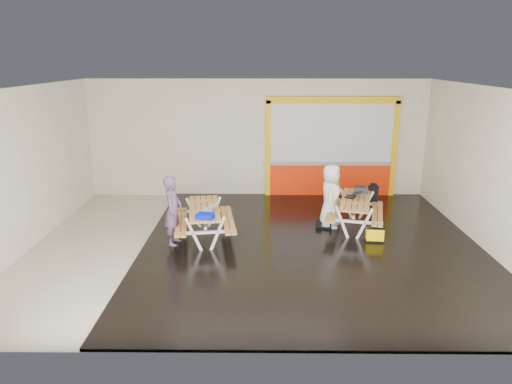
{
  "coord_description": "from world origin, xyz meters",
  "views": [
    {
      "loc": [
        0.11,
        -9.8,
        4.09
      ],
      "look_at": [
        0.0,
        0.9,
        1.0
      ],
      "focal_mm": 32.8,
      "sensor_mm": 36.0,
      "label": 1
    }
  ],
  "objects_px": {
    "picnic_table_right": "(355,206)",
    "person_right": "(331,196)",
    "picnic_table_left": "(204,215)",
    "dark_case": "(324,224)",
    "laptop_right": "(353,195)",
    "fluke_bag": "(375,234)",
    "blue_pouch": "(205,216)",
    "backpack": "(373,192)",
    "laptop_left": "(210,208)",
    "toolbox": "(361,190)",
    "person_left": "(173,211)"
  },
  "relations": [
    {
      "from": "person_right",
      "to": "toolbox",
      "type": "height_order",
      "value": "person_right"
    },
    {
      "from": "laptop_left",
      "to": "laptop_right",
      "type": "relative_size",
      "value": 0.79
    },
    {
      "from": "laptop_right",
      "to": "dark_case",
      "type": "relative_size",
      "value": 1.23
    },
    {
      "from": "picnic_table_right",
      "to": "toolbox",
      "type": "distance_m",
      "value": 0.63
    },
    {
      "from": "toolbox",
      "to": "dark_case",
      "type": "bearing_deg",
      "value": -152.42
    },
    {
      "from": "dark_case",
      "to": "fluke_bag",
      "type": "xyz_separation_m",
      "value": [
        1.02,
        -0.92,
        0.1
      ]
    },
    {
      "from": "picnic_table_right",
      "to": "laptop_left",
      "type": "height_order",
      "value": "laptop_left"
    },
    {
      "from": "laptop_right",
      "to": "toolbox",
      "type": "distance_m",
      "value": 0.46
    },
    {
      "from": "laptop_right",
      "to": "backpack",
      "type": "relative_size",
      "value": 1.03
    },
    {
      "from": "fluke_bag",
      "to": "toolbox",
      "type": "bearing_deg",
      "value": 92.57
    },
    {
      "from": "person_right",
      "to": "dark_case",
      "type": "xyz_separation_m",
      "value": [
        -0.13,
        -0.07,
        -0.69
      ]
    },
    {
      "from": "backpack",
      "to": "laptop_right",
      "type": "bearing_deg",
      "value": -134.83
    },
    {
      "from": "toolbox",
      "to": "picnic_table_right",
      "type": "bearing_deg",
      "value": -113.5
    },
    {
      "from": "picnic_table_right",
      "to": "person_right",
      "type": "relative_size",
      "value": 1.38
    },
    {
      "from": "laptop_right",
      "to": "fluke_bag",
      "type": "xyz_separation_m",
      "value": [
        0.34,
        -1.05,
        -0.61
      ]
    },
    {
      "from": "laptop_left",
      "to": "laptop_right",
      "type": "bearing_deg",
      "value": 17.38
    },
    {
      "from": "laptop_left",
      "to": "dark_case",
      "type": "relative_size",
      "value": 0.97
    },
    {
      "from": "blue_pouch",
      "to": "backpack",
      "type": "distance_m",
      "value": 4.7
    },
    {
      "from": "person_left",
      "to": "person_right",
      "type": "relative_size",
      "value": 0.99
    },
    {
      "from": "person_right",
      "to": "picnic_table_left",
      "type": "bearing_deg",
      "value": 116.26
    },
    {
      "from": "laptop_right",
      "to": "fluke_bag",
      "type": "height_order",
      "value": "laptop_right"
    },
    {
      "from": "dark_case",
      "to": "blue_pouch",
      "type": "bearing_deg",
      "value": -151.84
    },
    {
      "from": "picnic_table_right",
      "to": "laptop_right",
      "type": "xyz_separation_m",
      "value": [
        -0.04,
        0.16,
        0.23
      ]
    },
    {
      "from": "fluke_bag",
      "to": "picnic_table_right",
      "type": "bearing_deg",
      "value": 108.14
    },
    {
      "from": "person_left",
      "to": "dark_case",
      "type": "height_order",
      "value": "person_left"
    },
    {
      "from": "fluke_bag",
      "to": "blue_pouch",
      "type": "bearing_deg",
      "value": -171.53
    },
    {
      "from": "person_right",
      "to": "laptop_left",
      "type": "height_order",
      "value": "person_right"
    },
    {
      "from": "picnic_table_right",
      "to": "person_right",
      "type": "bearing_deg",
      "value": 170.72
    },
    {
      "from": "person_right",
      "to": "toolbox",
      "type": "bearing_deg",
      "value": -51.39
    },
    {
      "from": "picnic_table_left",
      "to": "picnic_table_right",
      "type": "distance_m",
      "value": 3.67
    },
    {
      "from": "dark_case",
      "to": "backpack",
      "type": "bearing_deg",
      "value": 30.68
    },
    {
      "from": "picnic_table_left",
      "to": "backpack",
      "type": "distance_m",
      "value": 4.49
    },
    {
      "from": "person_left",
      "to": "blue_pouch",
      "type": "relative_size",
      "value": 4.36
    },
    {
      "from": "fluke_bag",
      "to": "laptop_right",
      "type": "bearing_deg",
      "value": 107.72
    },
    {
      "from": "picnic_table_left",
      "to": "person_left",
      "type": "height_order",
      "value": "person_left"
    },
    {
      "from": "person_right",
      "to": "laptop_right",
      "type": "bearing_deg",
      "value": -72.48
    },
    {
      "from": "toolbox",
      "to": "laptop_right",
      "type": "bearing_deg",
      "value": -126.6
    },
    {
      "from": "person_left",
      "to": "backpack",
      "type": "height_order",
      "value": "person_left"
    },
    {
      "from": "laptop_right",
      "to": "fluke_bag",
      "type": "relative_size",
      "value": 1.1
    },
    {
      "from": "blue_pouch",
      "to": "backpack",
      "type": "relative_size",
      "value": 0.79
    },
    {
      "from": "picnic_table_left",
      "to": "dark_case",
      "type": "xyz_separation_m",
      "value": [
        2.88,
        0.74,
        -0.48
      ]
    },
    {
      "from": "backpack",
      "to": "dark_case",
      "type": "distance_m",
      "value": 1.67
    },
    {
      "from": "picnic_table_left",
      "to": "person_left",
      "type": "distance_m",
      "value": 0.77
    },
    {
      "from": "toolbox",
      "to": "backpack",
      "type": "height_order",
      "value": "toolbox"
    },
    {
      "from": "laptop_left",
      "to": "blue_pouch",
      "type": "bearing_deg",
      "value": -94.19
    },
    {
      "from": "picnic_table_right",
      "to": "fluke_bag",
      "type": "xyz_separation_m",
      "value": [
        0.29,
        -0.89,
        -0.38
      ]
    },
    {
      "from": "person_right",
      "to": "blue_pouch",
      "type": "bearing_deg",
      "value": 129.31
    },
    {
      "from": "toolbox",
      "to": "fluke_bag",
      "type": "relative_size",
      "value": 0.85
    },
    {
      "from": "picnic_table_right",
      "to": "laptop_left",
      "type": "distance_m",
      "value": 3.58
    },
    {
      "from": "person_right",
      "to": "backpack",
      "type": "height_order",
      "value": "person_right"
    }
  ]
}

